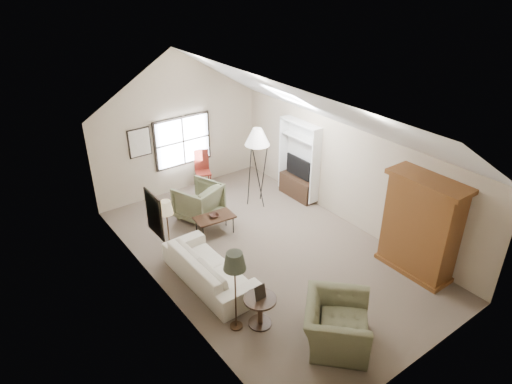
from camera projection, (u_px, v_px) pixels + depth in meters
room_shell at (268, 119)px, 9.00m from camera, size 5.01×8.01×4.00m
window at (183, 141)px, 12.68m from camera, size 1.72×0.08×1.42m
skylight at (289, 97)px, 10.31m from camera, size 0.80×1.20×0.52m
wall_art at (146, 176)px, 10.08m from camera, size 1.97×3.71×0.88m
armoire at (421, 226)px, 9.43m from camera, size 0.60×1.50×2.20m
tv_alcove at (299, 159)px, 12.33m from camera, size 0.32×1.30×2.10m
media_console at (297, 187)px, 12.72m from camera, size 0.34×1.18×0.60m
tv_panel at (298, 167)px, 12.43m from camera, size 0.05×0.90×0.55m
sofa at (210, 268)px, 9.42m from camera, size 0.97×2.44×0.71m
armchair_near at (337, 324)px, 7.93m from camera, size 1.68×1.68×0.82m
armchair_far at (199, 201)px, 11.67m from camera, size 1.29×1.31×0.93m
coffee_table at (215, 225)px, 11.07m from camera, size 0.99×0.61×0.49m
bowl at (214, 216)px, 10.95m from camera, size 0.25×0.25×0.06m
side_table at (260, 311)px, 8.36m from camera, size 0.61×0.61×0.61m
side_chair at (203, 170)px, 13.16m from camera, size 0.55×0.55×1.09m
tripod_lamp at (257, 167)px, 11.99m from camera, size 0.83×0.83×2.22m
dark_lamp at (235, 291)px, 8.04m from camera, size 0.41×0.41×1.69m
tan_lamp at (168, 230)px, 9.92m from camera, size 0.31×0.31×1.52m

